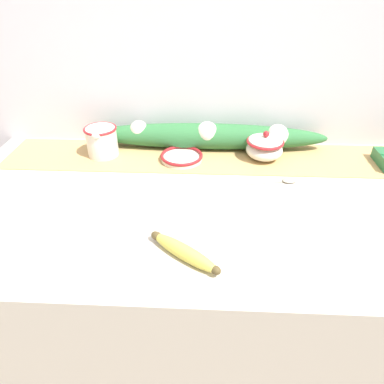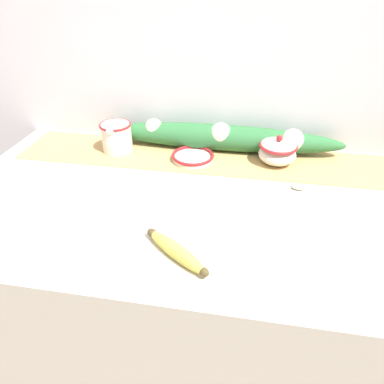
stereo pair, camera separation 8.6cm
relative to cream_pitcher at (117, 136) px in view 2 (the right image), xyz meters
name	(u,v)px [view 2 (the right image)]	position (x,y,z in m)	size (l,w,h in m)	color
ground_plane	(203,375)	(0.34, -0.24, -0.94)	(12.00, 12.00, 0.00)	#7A6B5B
countertop	(205,306)	(0.34, -0.24, -0.50)	(1.43, 0.71, 0.88)	beige
back_wall	(227,46)	(0.34, 0.14, 0.26)	(2.23, 0.04, 2.40)	silver
table_runner	(218,158)	(0.34, 0.00, -0.05)	(1.31, 0.22, 0.00)	tan
cream_pitcher	(117,136)	(0.00, 0.00, 0.00)	(0.10, 0.12, 0.10)	white
sugar_bowl	(278,151)	(0.52, 0.00, -0.01)	(0.12, 0.12, 0.09)	white
small_dish	(193,157)	(0.26, -0.02, -0.04)	(0.14, 0.14, 0.02)	white
banana	(176,251)	(0.30, -0.46, -0.04)	(0.17, 0.13, 0.03)	#DBCC4C
spoon	(295,187)	(0.57, -0.14, -0.05)	(0.19, 0.05, 0.01)	#A89E89
poinsettia_garland	(222,137)	(0.34, 0.07, -0.01)	(0.80, 0.10, 0.10)	#2D6B38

